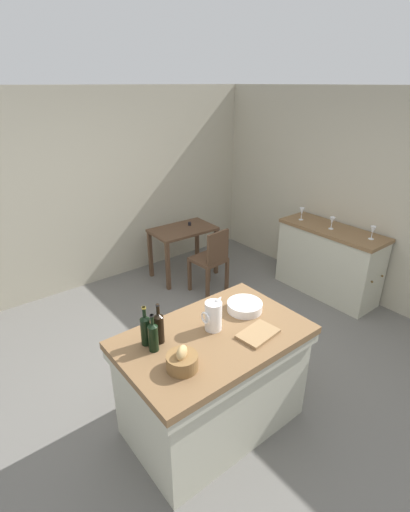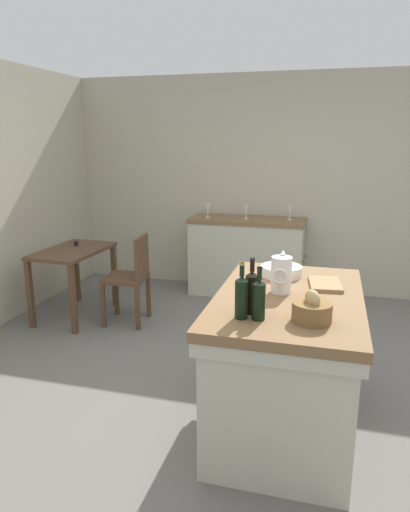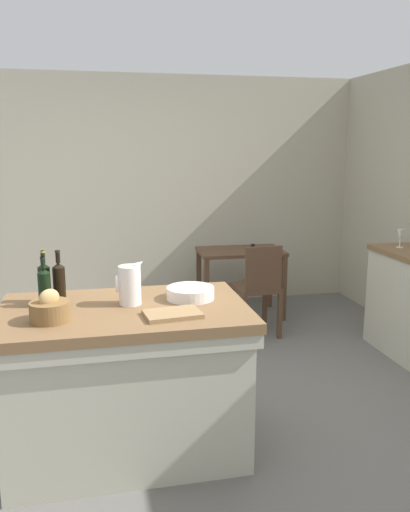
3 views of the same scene
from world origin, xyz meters
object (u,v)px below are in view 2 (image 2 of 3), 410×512
(wooden_chair, at_px, (131,276))
(wine_glass_far_left, at_px, (290,210))
(bread_basket, at_px, (312,310))
(wine_glass_left, at_px, (246,210))
(wine_glass_middle, at_px, (208,208))
(writing_desk, at_px, (73,260))
(wine_bottle_green, at_px, (259,299))
(pitcher, at_px, (281,274))
(island_table, at_px, (286,357))
(wash_bowl, at_px, (281,271))
(side_cabinet, at_px, (246,256))
(cutting_board, at_px, (325,284))
(wine_bottle_dark, at_px, (252,291))
(wine_bottle_amber, at_px, (241,296))

(wooden_chair, bearing_deg, wine_glass_far_left, -49.13)
(bread_basket, height_order, wine_glass_left, wine_glass_left)
(wine_glass_far_left, bearing_deg, wine_glass_middle, 95.95)
(writing_desk, relative_size, wooden_chair, 1.00)
(bread_basket, height_order, wine_bottle_green, wine_bottle_green)
(bread_basket, height_order, wine_glass_middle, wine_glass_middle)
(pitcher, bearing_deg, wine_glass_middle, 24.64)
(island_table, relative_size, wooden_chair, 1.56)
(wooden_chair, distance_m, wine_glass_middle, 1.38)
(wash_bowl, xyz_separation_m, bread_basket, (-0.81, -0.25, 0.03))
(wash_bowl, distance_m, wine_glass_middle, 2.39)
(island_table, distance_m, wine_glass_left, 2.71)
(island_table, height_order, wine_glass_left, wine_glass_left)
(wooden_chair, height_order, wine_bottle_green, wine_bottle_green)
(wine_bottle_green, bearing_deg, island_table, -15.58)
(pitcher, distance_m, wash_bowl, 0.38)
(side_cabinet, distance_m, wooden_chair, 1.55)
(pitcher, relative_size, wine_bottle_green, 0.94)
(wine_glass_left, relative_size, wine_glass_middle, 0.93)
(island_table, bearing_deg, wooden_chair, 51.16)
(cutting_board, bearing_deg, wine_bottle_green, 154.22)
(wine_bottle_dark, bearing_deg, wooden_chair, 41.29)
(pitcher, bearing_deg, wash_bowl, 5.70)
(side_cabinet, height_order, wooden_chair, side_cabinet)
(side_cabinet, bearing_deg, wine_glass_far_left, -85.11)
(wine_bottle_amber, distance_m, wine_glass_left, 3.04)
(wine_glass_far_left, height_order, wine_glass_left, wine_glass_far_left)
(wine_bottle_dark, xyz_separation_m, wine_glass_far_left, (2.99, 0.07, 0.00))
(wash_bowl, xyz_separation_m, wine_bottle_green, (-0.85, 0.03, 0.08))
(island_table, xyz_separation_m, wine_bottle_green, (-0.45, 0.12, 0.54))
(cutting_board, bearing_deg, side_cabinet, 22.04)
(wine_glass_middle, bearing_deg, bread_basket, -155.18)
(wash_bowl, bearing_deg, side_cabinet, 16.33)
(wine_bottle_amber, bearing_deg, wine_bottle_dark, -24.80)
(island_table, bearing_deg, wine_glass_middle, 25.39)
(wooden_chair, xyz_separation_m, cutting_board, (-1.12, -1.91, 0.42))
(cutting_board, relative_size, wine_glass_far_left, 1.90)
(writing_desk, relative_size, wine_glass_middle, 5.51)
(wooden_chair, height_order, cutting_board, cutting_board)
(side_cabinet, height_order, wine_bottle_dark, wine_bottle_dark)
(pitcher, xyz_separation_m, wine_bottle_green, (-0.48, 0.07, -0.00))
(wine_bottle_dark, bearing_deg, side_cabinet, 10.67)
(pitcher, height_order, wine_bottle_green, wine_bottle_green)
(wine_glass_middle, bearing_deg, wine_glass_left, -87.61)
(wash_bowl, relative_size, wine_glass_left, 1.88)
(wooden_chair, xyz_separation_m, bread_basket, (-1.77, -1.85, 0.47))
(wash_bowl, distance_m, wine_bottle_amber, 0.87)
(wash_bowl, bearing_deg, cutting_board, -117.09)
(wooden_chair, bearing_deg, cutting_board, -120.31)
(side_cabinet, xyz_separation_m, wine_glass_middle, (-0.06, 0.47, 0.58))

